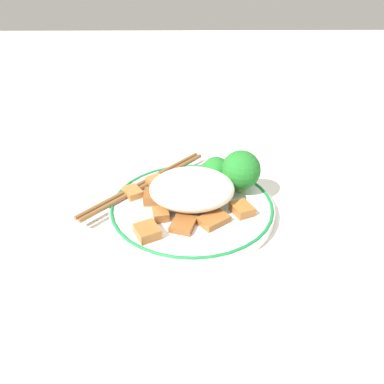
{
  "coord_description": "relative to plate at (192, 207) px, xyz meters",
  "views": [
    {
      "loc": [
        -0.01,
        -0.43,
        0.31
      ],
      "look_at": [
        0.0,
        0.0,
        0.03
      ],
      "focal_mm": 35.0,
      "sensor_mm": 36.0,
      "label": 1
    }
  ],
  "objects": [
    {
      "name": "ground_plane",
      "position": [
        0.0,
        0.0,
        -0.01
      ],
      "size": [
        3.0,
        3.0,
        0.0
      ],
      "primitive_type": "plane",
      "color": "silver"
    },
    {
      "name": "plate",
      "position": [
        0.0,
        0.0,
        0.0
      ],
      "size": [
        0.23,
        0.23,
        0.02
      ],
      "color": "white",
      "rests_on": "ground_plane"
    },
    {
      "name": "rice_mound",
      "position": [
        -0.0,
        -0.0,
        0.03
      ],
      "size": [
        0.12,
        0.09,
        0.05
      ],
      "color": "white",
      "rests_on": "plate"
    },
    {
      "name": "broccoli_back_left",
      "position": [
        0.07,
        0.03,
        0.04
      ],
      "size": [
        0.06,
        0.06,
        0.06
      ],
      "color": "#72AD4C",
      "rests_on": "plate"
    },
    {
      "name": "broccoli_back_center",
      "position": [
        0.04,
        0.05,
        0.03
      ],
      "size": [
        0.04,
        0.04,
        0.05
      ],
      "color": "#72AD4C",
      "rests_on": "plate"
    },
    {
      "name": "meat_near_front",
      "position": [
        0.03,
        -0.04,
        0.01
      ],
      "size": [
        0.05,
        0.04,
        0.01
      ],
      "color": "brown",
      "rests_on": "plate"
    },
    {
      "name": "meat_near_left",
      "position": [
        -0.09,
        0.02,
        0.01
      ],
      "size": [
        0.03,
        0.04,
        0.01
      ],
      "color": "#9E6633",
      "rests_on": "plate"
    },
    {
      "name": "meat_near_right",
      "position": [
        -0.01,
        -0.05,
        0.01
      ],
      "size": [
        0.04,
        0.04,
        0.01
      ],
      "color": "brown",
      "rests_on": "plate"
    },
    {
      "name": "meat_near_back",
      "position": [
        -0.05,
        0.04,
        0.01
      ],
      "size": [
        0.04,
        0.04,
        0.01
      ],
      "color": "#9E6633",
      "rests_on": "plate"
    },
    {
      "name": "meat_on_rice_edge",
      "position": [
        0.07,
        -0.02,
        0.01
      ],
      "size": [
        0.03,
        0.04,
        0.01
      ],
      "color": "#995B28",
      "rests_on": "plate"
    },
    {
      "name": "meat_mid_left",
      "position": [
        -0.04,
        -0.03,
        0.01
      ],
      "size": [
        0.02,
        0.03,
        0.01
      ],
      "color": "brown",
      "rests_on": "plate"
    },
    {
      "name": "meat_mid_right",
      "position": [
        -0.06,
        -0.07,
        0.01
      ],
      "size": [
        0.04,
        0.04,
        0.01
      ],
      "color": "#995B28",
      "rests_on": "plate"
    },
    {
      "name": "meat_far_scatter",
      "position": [
        -0.05,
        0.01,
        0.01
      ],
      "size": [
        0.03,
        0.03,
        0.01
      ],
      "color": "brown",
      "rests_on": "plate"
    },
    {
      "name": "chopsticks",
      "position": [
        -0.07,
        0.05,
        0.01
      ],
      "size": [
        0.17,
        0.19,
        0.01
      ],
      "color": "brown",
      "rests_on": "plate"
    }
  ]
}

